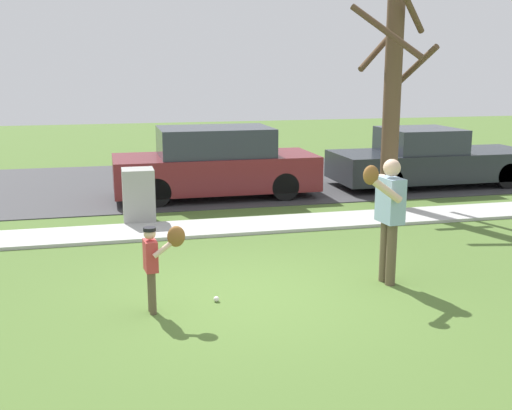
{
  "coord_description": "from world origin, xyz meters",
  "views": [
    {
      "loc": [
        -1.78,
        -7.78,
        3.0
      ],
      "look_at": [
        0.37,
        1.06,
        1.0
      ],
      "focal_mm": 43.95,
      "sensor_mm": 36.0,
      "label": 1
    }
  ],
  "objects_px": {
    "street_tree_near": "(392,94)",
    "parked_pickup_dark": "(430,160)",
    "utility_cabinet": "(139,196)",
    "baseball": "(216,299)",
    "person_adult": "(388,209)",
    "person_child": "(156,256)",
    "parked_suv_maroon": "(215,164)"
  },
  "relations": [
    {
      "from": "person_adult",
      "to": "person_child",
      "type": "relative_size",
      "value": 1.57
    },
    {
      "from": "parked_suv_maroon",
      "to": "person_child",
      "type": "bearing_deg",
      "value": -105.74
    },
    {
      "from": "person_adult",
      "to": "parked_suv_maroon",
      "type": "height_order",
      "value": "person_adult"
    },
    {
      "from": "person_adult",
      "to": "baseball",
      "type": "height_order",
      "value": "person_adult"
    },
    {
      "from": "person_adult",
      "to": "street_tree_near",
      "type": "relative_size",
      "value": 0.39
    },
    {
      "from": "person_adult",
      "to": "baseball",
      "type": "relative_size",
      "value": 24.02
    },
    {
      "from": "utility_cabinet",
      "to": "street_tree_near",
      "type": "bearing_deg",
      "value": 2.06
    },
    {
      "from": "person_child",
      "to": "street_tree_near",
      "type": "xyz_separation_m",
      "value": [
        5.46,
        5.0,
        1.71
      ]
    },
    {
      "from": "utility_cabinet",
      "to": "baseball",
      "type": "bearing_deg",
      "value": -81.1
    },
    {
      "from": "utility_cabinet",
      "to": "street_tree_near",
      "type": "height_order",
      "value": "street_tree_near"
    },
    {
      "from": "person_child",
      "to": "street_tree_near",
      "type": "relative_size",
      "value": 0.25
    },
    {
      "from": "person_child",
      "to": "street_tree_near",
      "type": "distance_m",
      "value": 7.6
    },
    {
      "from": "street_tree_near",
      "to": "utility_cabinet",
      "type": "bearing_deg",
      "value": -177.94
    },
    {
      "from": "baseball",
      "to": "parked_suv_maroon",
      "type": "bearing_deg",
      "value": 80.04
    },
    {
      "from": "utility_cabinet",
      "to": "parked_pickup_dark",
      "type": "relative_size",
      "value": 0.21
    },
    {
      "from": "person_child",
      "to": "baseball",
      "type": "relative_size",
      "value": 15.29
    },
    {
      "from": "baseball",
      "to": "street_tree_near",
      "type": "bearing_deg",
      "value": 45.66
    },
    {
      "from": "street_tree_near",
      "to": "parked_suv_maroon",
      "type": "relative_size",
      "value": 0.97
    },
    {
      "from": "baseball",
      "to": "street_tree_near",
      "type": "relative_size",
      "value": 0.02
    },
    {
      "from": "person_child",
      "to": "person_adult",
      "type": "bearing_deg",
      "value": 0.32
    },
    {
      "from": "person_adult",
      "to": "street_tree_near",
      "type": "height_order",
      "value": "street_tree_near"
    },
    {
      "from": "person_adult",
      "to": "baseball",
      "type": "distance_m",
      "value": 2.67
    },
    {
      "from": "utility_cabinet",
      "to": "parked_pickup_dark",
      "type": "xyz_separation_m",
      "value": [
        7.54,
        2.25,
        0.14
      ]
    },
    {
      "from": "person_adult",
      "to": "person_child",
      "type": "height_order",
      "value": "person_adult"
    },
    {
      "from": "parked_suv_maroon",
      "to": "street_tree_near",
      "type": "bearing_deg",
      "value": -28.88
    },
    {
      "from": "person_adult",
      "to": "street_tree_near",
      "type": "xyz_separation_m",
      "value": [
        2.24,
        4.66,
        1.36
      ]
    },
    {
      "from": "person_child",
      "to": "utility_cabinet",
      "type": "height_order",
      "value": "person_child"
    },
    {
      "from": "parked_suv_maroon",
      "to": "parked_pickup_dark",
      "type": "distance_m",
      "value": 5.64
    },
    {
      "from": "baseball",
      "to": "street_tree_near",
      "type": "height_order",
      "value": "street_tree_near"
    },
    {
      "from": "parked_pickup_dark",
      "to": "utility_cabinet",
      "type": "bearing_deg",
      "value": -163.37
    },
    {
      "from": "street_tree_near",
      "to": "parked_pickup_dark",
      "type": "bearing_deg",
      "value": 44.06
    },
    {
      "from": "utility_cabinet",
      "to": "person_adult",
      "type": "bearing_deg",
      "value": -54.59
    }
  ]
}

